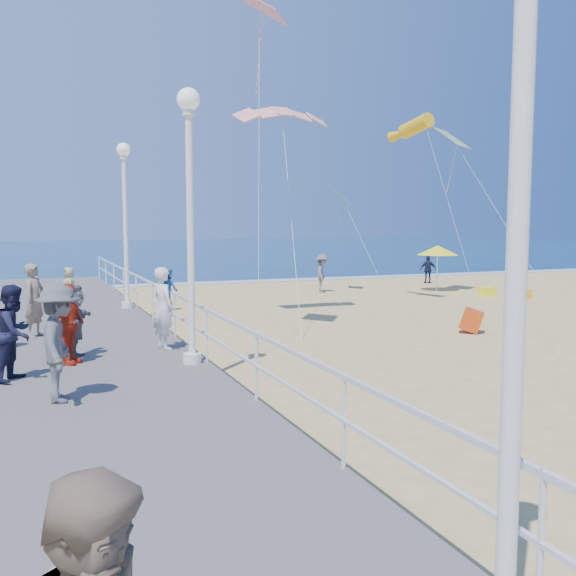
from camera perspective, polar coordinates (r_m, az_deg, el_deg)
name	(u,v)px	position (r m, az deg, el deg)	size (l,w,h in m)	color
ground	(421,361)	(15.12, 11.78, -6.40)	(160.00, 160.00, 0.00)	tan
ocean	(106,250)	(77.77, -15.89, 3.25)	(160.00, 90.00, 0.05)	navy
surf_line	(200,283)	(33.94, -7.80, 0.44)	(160.00, 1.20, 0.04)	white
boardwalk	(79,383)	(12.64, -18.10, -8.04)	(5.00, 44.00, 0.40)	slate
railing	(207,320)	(12.82, -7.25, -2.82)	(0.05, 42.00, 0.55)	white
lamp_post_near	(521,143)	(4.40, 20.00, 11.99)	(0.44, 0.44, 5.32)	white
lamp_post_mid	(190,197)	(12.62, -8.72, 8.00)	(0.44, 0.44, 5.32)	white
lamp_post_far	(125,208)	(21.47, -14.29, 6.95)	(0.44, 0.44, 5.32)	white
woman_holding_toddler	(164,308)	(14.27, -11.01, -1.79)	(0.66, 0.43, 1.81)	silver
toddler_held	(169,289)	(14.40, -10.57, -0.06)	(0.45, 0.35, 0.93)	#347BC5
spectator_2	(60,343)	(10.53, -19.64, -4.63)	(1.18, 0.68, 1.83)	#4F5053
spectator_3	(68,324)	(13.24, -18.95, -3.04)	(0.94, 0.39, 1.60)	red
spectator_5	(74,321)	(13.83, -18.47, -2.80)	(1.42, 0.45, 1.53)	slate
spectator_6	(35,300)	(16.73, -21.58, -1.02)	(0.65, 0.43, 1.79)	#817059
spectator_7	(15,333)	(12.26, -23.12, -3.66)	(0.82, 0.64, 1.69)	#171933
beach_walker_a	(322,273)	(29.38, 3.05, 1.32)	(1.13, 0.65, 1.75)	slate
beach_walker_b	(428,269)	(34.53, 12.35, 1.62)	(0.85, 0.36, 1.46)	#181D36
beach_walker_c	(70,287)	(25.89, -18.85, 0.12)	(0.73, 0.47, 1.49)	#99996A
box_kite	(471,323)	(19.26, 15.99, -2.98)	(0.55, 0.55, 0.60)	red
beach_umbrella	(438,250)	(30.55, 13.15, 3.29)	(1.90, 1.90, 2.14)	white
beach_chair_left	(487,292)	(29.11, 17.27, -0.31)	(0.55, 0.55, 0.40)	#FFF91A
beach_chair_right	(522,294)	(28.56, 20.08, -0.51)	(0.55, 0.55, 0.40)	yellow
kite_parafoil	(283,111)	(21.70, -0.48, 15.43)	(3.22, 0.90, 0.30)	red
kite_windsock	(416,126)	(25.51, 11.32, 13.94)	(0.56, 0.56, 2.32)	gold
kite_diamond_multi	(453,138)	(29.33, 14.42, 12.77)	(1.47, 1.47, 0.02)	#178EC8
kite_diamond_green	(342,197)	(29.52, 4.80, 8.08)	(1.05, 1.05, 0.02)	green
kite_diamond_redwhite	(259,5)	(18.01, -2.56, 23.80)	(1.38, 1.38, 0.02)	red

